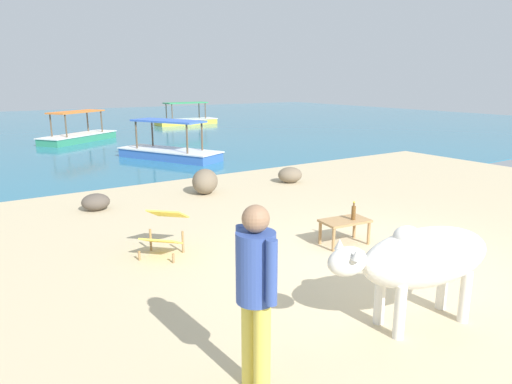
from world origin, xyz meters
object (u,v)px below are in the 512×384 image
Objects in this scene: boat_green at (78,135)px; boat_blue at (169,151)px; deck_chair_far at (165,228)px; cow at (422,259)px; person_standing at (256,286)px; bottle at (354,212)px; boat_yellow at (186,120)px; low_bench_table at (345,224)px.

boat_blue is at bearing -112.39° from boat_green.
boat_blue is at bearing -159.08° from deck_chair_far.
cow is 2.06m from person_standing.
person_standing is at bearing -146.99° from bottle.
boat_green is (-7.20, -4.56, 0.00)m from boat_yellow.
low_bench_table is 15.59m from boat_green.
bottle is 0.08× the size of boat_green.
deck_chair_far is 14.51m from boat_green.
cow is at bearing 68.69° from boat_yellow.
cow is 3.75m from deck_chair_far.
deck_chair_far is 0.25× the size of boat_yellow.
person_standing reaches higher than deck_chair_far.
boat_blue is at bearing 60.15° from boat_yellow.
cow reaches higher than low_bench_table.
cow is at bearing -127.53° from boat_green.
boat_green reaches higher than deck_chair_far.
bottle is (1.20, 2.16, -0.22)m from cow.
cow is 0.53× the size of boat_blue.
low_bench_table is at bearing 149.61° from bottle.
bottle is 2.93m from deck_chair_far.
person_standing is (-2.05, 0.05, 0.21)m from cow.
cow is 2.51m from low_bench_table.
person_standing is 24.42m from boat_yellow.
cow is 2.48m from bottle.
boat_yellow is at bearing -114.94° from person_standing.
cow is at bearing 67.04° from deck_chair_far.
boat_blue is (0.91, 9.36, -0.27)m from bottle.
cow is at bearing 177.68° from person_standing.
boat_yellow is (7.85, 22.36, -0.49)m from cow.
boat_green is at bearing 167.15° from boat_blue.
boat_blue and boat_green have the same top height.
person_standing reaches higher than boat_blue.
low_bench_table is at bearing 108.61° from deck_chair_far.
boat_yellow and boat_green have the same top height.
cow reaches higher than deck_chair_far.
deck_chair_far is at bearing -49.56° from boat_blue.
deck_chair_far is at bearing -56.44° from cow.
person_standing is 17.98m from boat_green.
low_bench_table is 21.24m from boat_yellow.
boat_yellow is (9.90, 22.32, -0.70)m from person_standing.
boat_blue is (1.02, 9.29, -0.09)m from low_bench_table.
boat_green is at bearing 92.01° from bottle.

